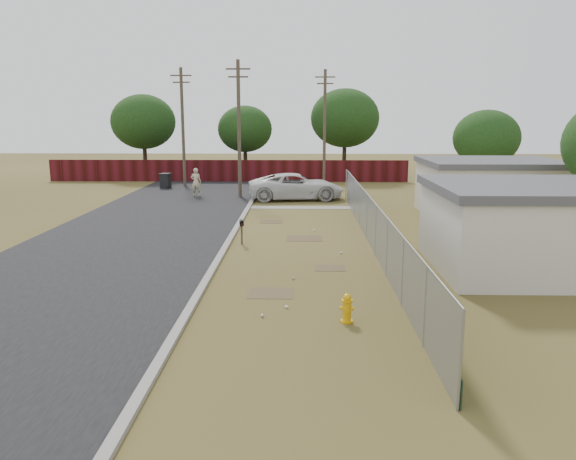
{
  "coord_description": "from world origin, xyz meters",
  "views": [
    {
      "loc": [
        0.14,
        -21.7,
        5.44
      ],
      "look_at": [
        -0.36,
        -0.51,
        1.1
      ],
      "focal_mm": 35.0,
      "sensor_mm": 36.0,
      "label": 1
    }
  ],
  "objects_px": {
    "pickup_truck": "(296,186)",
    "trash_bin": "(165,181)",
    "pedestrian": "(196,182)",
    "mailbox": "(242,225)",
    "fire_hydrant": "(347,308)"
  },
  "relations": [
    {
      "from": "mailbox",
      "to": "trash_bin",
      "type": "height_order",
      "value": "trash_bin"
    },
    {
      "from": "pickup_truck",
      "to": "trash_bin",
      "type": "bearing_deg",
      "value": 53.75
    },
    {
      "from": "pickup_truck",
      "to": "pedestrian",
      "type": "height_order",
      "value": "pedestrian"
    },
    {
      "from": "pickup_truck",
      "to": "pedestrian",
      "type": "relative_size",
      "value": 3.2
    },
    {
      "from": "pickup_truck",
      "to": "trash_bin",
      "type": "distance_m",
      "value": 11.44
    },
    {
      "from": "pedestrian",
      "to": "trash_bin",
      "type": "height_order",
      "value": "pedestrian"
    },
    {
      "from": "pickup_truck",
      "to": "pedestrian",
      "type": "bearing_deg",
      "value": 71.84
    },
    {
      "from": "pedestrian",
      "to": "trash_bin",
      "type": "xyz_separation_m",
      "value": [
        -3.13,
        4.23,
        -0.39
      ]
    },
    {
      "from": "fire_hydrant",
      "to": "trash_bin",
      "type": "bearing_deg",
      "value": 112.44
    },
    {
      "from": "fire_hydrant",
      "to": "pickup_truck",
      "type": "height_order",
      "value": "pickup_truck"
    },
    {
      "from": "pedestrian",
      "to": "mailbox",
      "type": "bearing_deg",
      "value": 110.87
    },
    {
      "from": "pickup_truck",
      "to": "fire_hydrant",
      "type": "bearing_deg",
      "value": 176.95
    },
    {
      "from": "fire_hydrant",
      "to": "trash_bin",
      "type": "distance_m",
      "value": 30.25
    },
    {
      "from": "fire_hydrant",
      "to": "trash_bin",
      "type": "xyz_separation_m",
      "value": [
        -11.55,
        27.96,
        0.19
      ]
    },
    {
      "from": "trash_bin",
      "to": "pickup_truck",
      "type": "bearing_deg",
      "value": -29.2
    }
  ]
}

